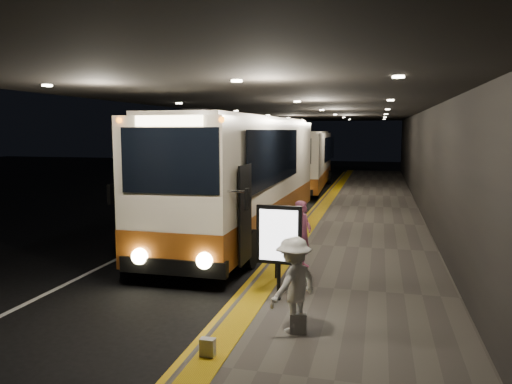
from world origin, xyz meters
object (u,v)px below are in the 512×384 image
Objects in this scene: bag_plain at (208,348)px; info_sign at (279,237)px; coach_main at (245,181)px; coach_second at (307,163)px; bag_polka at (298,324)px; passenger_waiting_white at (294,284)px; passenger_boarding at (303,235)px; stanchion_post at (276,256)px.

bag_plain is 0.15× the size of info_sign.
coach_main is 1.15× the size of coach_second.
bag_plain is at bearing -77.36° from coach_main.
coach_main is 43.68× the size of bag_plain.
passenger_waiting_white is at bearing 135.88° from bag_polka.
passenger_waiting_white is at bearing -157.70° from passenger_boarding.
bag_plain is at bearing -171.17° from passenger_boarding.
bag_plain is (-1.20, -1.21, -0.03)m from bag_polka.
bag_polka is 2.05m from info_sign.
coach_main reaches higher than passenger_waiting_white.
passenger_boarding is (2.46, -17.75, -0.64)m from coach_second.
stanchion_post is (-0.46, -1.07, -0.31)m from passenger_boarding.
passenger_boarding is at bearing -84.47° from coach_second.
info_sign is at bearing -76.30° from stanchion_post.
info_sign is at bearing -85.74° from coach_second.
bag_plain is (-1.10, -1.31, -0.68)m from passenger_waiting_white.
stanchion_post is (2.14, -5.11, -1.19)m from coach_main.
coach_main is at bearing 113.49° from info_sign.
info_sign is (-0.11, -2.51, 0.47)m from passenger_boarding.
passenger_waiting_white is 4.82× the size of bag_polka.
coach_second is at bearing 97.86° from bag_polka.
coach_main is at bearing 111.20° from bag_polka.
bag_plain is 0.27× the size of stanchion_post.
passenger_waiting_white is 1.64m from info_sign.
passenger_boarding is 4.00m from passenger_waiting_white.
bag_polka is (0.55, -4.07, -0.68)m from passenger_boarding.
coach_second is 5.63× the size of info_sign.
coach_main reaches higher than coach_second.
info_sign is (-0.56, 1.47, 0.49)m from passenger_waiting_white.
passenger_boarding is at bearing 66.76° from stanchion_post.
bag_plain is (-0.65, -5.29, -0.71)m from passenger_boarding.
passenger_waiting_white is 1.84m from bag_plain.
bag_plain is 4.24m from stanchion_post.
coach_second is 21.93m from passenger_waiting_white.
coach_second is at bearing 90.30° from coach_main.
info_sign reaches higher than stanchion_post.
stanchion_post is (-0.35, 1.44, -0.78)m from info_sign.
bag_polka is at bearing -67.93° from coach_main.
info_sign is at bearing -68.31° from coach_main.
bag_polka is 1.71m from bag_plain.
stanchion_post is (-0.91, 2.91, -0.29)m from passenger_waiting_white.
coach_main is 7.66× the size of passenger_waiting_white.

